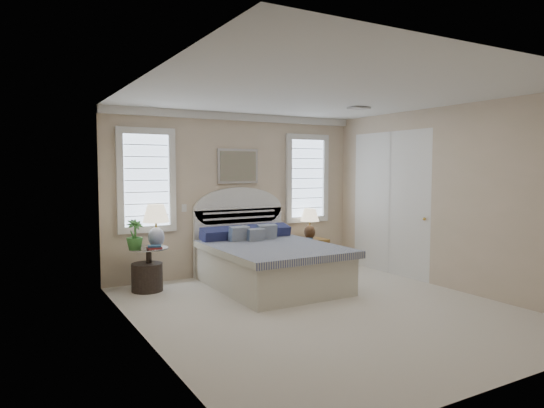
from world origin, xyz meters
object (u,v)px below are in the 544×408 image
(side_table_left, at_px, (149,264))
(lamp_left, at_px, (156,221))
(nightstand_right, at_px, (312,247))
(lamp_right, at_px, (310,220))
(floor_pot, at_px, (147,277))
(bed, at_px, (267,260))

(side_table_left, bearing_deg, lamp_left, 13.21)
(nightstand_right, distance_m, lamp_right, 0.48)
(floor_pot, bearing_deg, bed, -18.47)
(lamp_left, bearing_deg, lamp_right, 2.65)
(bed, relative_size, lamp_right, 4.18)
(floor_pot, relative_size, lamp_left, 0.71)
(lamp_right, bearing_deg, bed, -149.73)
(side_table_left, bearing_deg, floor_pot, -143.75)
(lamp_left, bearing_deg, side_table_left, -166.79)
(lamp_right, bearing_deg, lamp_left, -177.35)
(nightstand_right, bearing_deg, floor_pot, -177.54)
(nightstand_right, relative_size, floor_pot, 1.18)
(side_table_left, distance_m, floor_pot, 0.19)
(side_table_left, bearing_deg, lamp_right, 3.11)
(floor_pot, bearing_deg, nightstand_right, 2.46)
(nightstand_right, relative_size, lamp_right, 0.97)
(nightstand_right, xyz_separation_m, lamp_left, (-2.83, -0.07, 0.63))
(side_table_left, distance_m, lamp_right, 2.98)
(nightstand_right, distance_m, floor_pot, 3.00)
(bed, height_order, floor_pot, bed)
(bed, xyz_separation_m, nightstand_right, (1.30, 0.69, 0.00))
(bed, xyz_separation_m, lamp_left, (-1.53, 0.62, 0.63))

